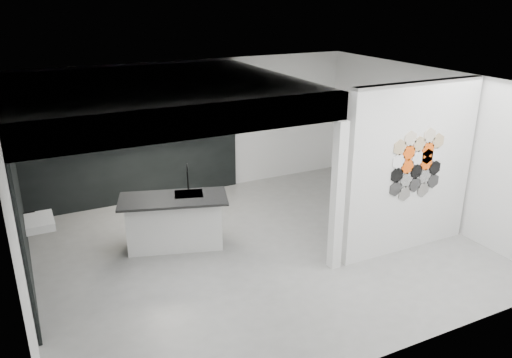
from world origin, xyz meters
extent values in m
cube|color=gray|center=(0.00, 0.00, -0.01)|extent=(7.00, 6.00, 0.01)
cube|color=silver|center=(2.23, -1.00, 1.40)|extent=(2.45, 0.15, 2.80)
cube|color=black|center=(-1.30, 2.97, 1.18)|extent=(4.40, 0.04, 2.35)
cube|color=black|center=(-3.47, 1.00, 1.18)|extent=(0.04, 4.00, 2.35)
cube|color=silver|center=(-1.30, 1.00, 2.55)|extent=(4.40, 4.00, 0.40)
cube|color=silver|center=(0.82, -1.00, 1.18)|extent=(0.16, 0.16, 2.35)
cube|color=silver|center=(-1.30, -0.92, 2.55)|extent=(4.40, 0.16, 0.40)
cube|color=silver|center=(-3.24, 0.80, 0.85)|extent=(0.40, 0.60, 0.12)
cube|color=black|center=(-1.20, 2.87, 1.30)|extent=(3.00, 0.15, 0.04)
cube|color=silver|center=(-1.20, 0.74, 0.44)|extent=(1.64, 0.99, 0.88)
cube|color=black|center=(-1.23, 0.66, 0.90)|extent=(1.90, 1.25, 0.04)
cube|color=black|center=(-0.94, 0.71, 0.92)|extent=(0.56, 0.51, 0.02)
cylinder|color=black|center=(-0.88, 0.90, 1.13)|extent=(0.03, 0.03, 0.41)
torus|color=black|center=(-0.90, 0.85, 1.33)|extent=(0.06, 0.14, 0.14)
cylinder|color=black|center=(-2.03, 2.87, 1.41)|extent=(0.25, 0.25, 0.18)
ellipsoid|color=black|center=(0.08, 2.87, 1.40)|extent=(0.23, 0.23, 0.16)
cylinder|color=gray|center=(0.15, 2.87, 1.38)|extent=(0.21, 0.21, 0.11)
cylinder|color=gray|center=(0.15, 2.87, 1.39)|extent=(0.10, 0.10, 0.14)
cylinder|color=black|center=(-1.40, 2.87, 1.39)|extent=(0.06, 0.06, 0.14)
cylinder|color=black|center=(-2.29, 2.87, 1.38)|extent=(0.11, 0.11, 0.11)
cylinder|color=#2D2D2D|center=(1.86, -1.09, 1.16)|extent=(0.26, 0.02, 0.26)
cylinder|color=black|center=(1.86, -1.09, 1.39)|extent=(0.26, 0.02, 0.26)
cylinder|color=white|center=(1.86, -1.09, 1.61)|extent=(0.26, 0.02, 0.26)
cylinder|color=tan|center=(1.86, -1.09, 1.84)|extent=(0.26, 0.02, 0.26)
cylinder|color=#66635E|center=(2.06, -1.09, 1.05)|extent=(0.26, 0.02, 0.26)
cylinder|color=silver|center=(2.06, -1.09, 1.27)|extent=(0.26, 0.02, 0.26)
cylinder|color=#F2520C|center=(2.06, -1.09, 1.50)|extent=(0.26, 0.02, 0.26)
cylinder|color=#F2520C|center=(2.06, -1.09, 1.73)|extent=(0.26, 0.02, 0.26)
cylinder|color=beige|center=(2.06, -1.09, 1.95)|extent=(0.26, 0.02, 0.26)
cylinder|color=#2D2D2D|center=(2.25, -1.09, 1.16)|extent=(0.26, 0.02, 0.26)
cylinder|color=black|center=(2.25, -1.09, 1.39)|extent=(0.26, 0.02, 0.26)
cylinder|color=white|center=(2.25, -1.09, 1.61)|extent=(0.26, 0.02, 0.26)
cylinder|color=tan|center=(2.25, -1.09, 1.84)|extent=(0.26, 0.02, 0.26)
cylinder|color=#66635E|center=(2.44, -1.09, 1.05)|extent=(0.26, 0.02, 0.26)
cylinder|color=silver|center=(2.44, -1.09, 1.27)|extent=(0.26, 0.02, 0.26)
cylinder|color=#F2520C|center=(2.44, -1.09, 1.50)|extent=(0.26, 0.02, 0.26)
cylinder|color=#F2520C|center=(2.44, -1.09, 1.73)|extent=(0.26, 0.02, 0.26)
cylinder|color=beige|center=(2.44, -1.09, 1.95)|extent=(0.26, 0.02, 0.26)
cylinder|color=#2D2D2D|center=(2.64, -1.09, 1.16)|extent=(0.26, 0.02, 0.26)
cylinder|color=black|center=(2.64, -1.09, 1.39)|extent=(0.26, 0.02, 0.26)
cylinder|color=white|center=(2.64, -1.09, 1.61)|extent=(0.26, 0.02, 0.26)
cylinder|color=tan|center=(2.64, -1.09, 1.84)|extent=(0.26, 0.02, 0.26)
cylinder|color=#F2520C|center=(2.44, -1.09, 1.61)|extent=(0.26, 0.02, 0.26)
camera|label=1|loc=(-3.32, -6.64, 4.04)|focal=35.00mm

